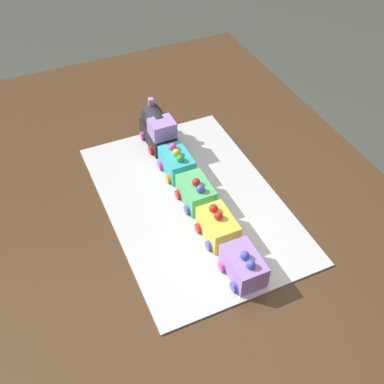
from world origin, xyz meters
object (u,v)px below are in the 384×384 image
object	(u,v)px
cake_car_tanker_mint_green	(196,192)
cake_car_flatbed_lavender	(244,266)
dining_table	(180,214)
cake_car_caboose_lemon	(218,226)
cake_locomotive	(158,129)
cake_car_gondola_turquoise	(177,162)

from	to	relation	value
cake_car_tanker_mint_green	cake_car_flatbed_lavender	xyz separation A→B (m)	(0.24, 0.00, 0.00)
cake_car_flatbed_lavender	dining_table	bearing A→B (deg)	-177.19
dining_table	cake_car_caboose_lemon	xyz separation A→B (m)	(0.19, 0.02, 0.14)
dining_table	cake_car_tanker_mint_green	bearing A→B (deg)	12.06
dining_table	cake_locomotive	bearing A→B (deg)	175.15
cake_car_flatbed_lavender	cake_car_caboose_lemon	bearing A→B (deg)	180.00
dining_table	cake_car_gondola_turquoise	world-z (taller)	cake_car_gondola_turquoise
cake_car_gondola_turquoise	cake_locomotive	bearing A→B (deg)	-180.00
cake_car_tanker_mint_green	cake_car_gondola_turquoise	bearing A→B (deg)	180.00
cake_car_caboose_lemon	cake_car_flatbed_lavender	xyz separation A→B (m)	(0.12, 0.00, 0.00)
cake_car_gondola_turquoise	cake_car_flatbed_lavender	size ratio (longest dim) A/B	1.00
cake_car_gondola_turquoise	dining_table	bearing A→B (deg)	-17.33
cake_car_tanker_mint_green	cake_locomotive	bearing A→B (deg)	-180.00
cake_locomotive	cake_car_gondola_turquoise	world-z (taller)	cake_locomotive
cake_car_caboose_lemon	cake_car_flatbed_lavender	bearing A→B (deg)	0.00
dining_table	cake_locomotive	size ratio (longest dim) A/B	10.00
cake_locomotive	cake_car_flatbed_lavender	world-z (taller)	cake_locomotive
cake_locomotive	cake_car_flatbed_lavender	xyz separation A→B (m)	(0.48, 0.00, -0.02)
cake_locomotive	cake_car_flatbed_lavender	bearing A→B (deg)	0.00
cake_car_flatbed_lavender	cake_locomotive	bearing A→B (deg)	-180.00
cake_locomotive	cake_car_caboose_lemon	bearing A→B (deg)	0.00
cake_locomotive	dining_table	bearing A→B (deg)	-4.85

